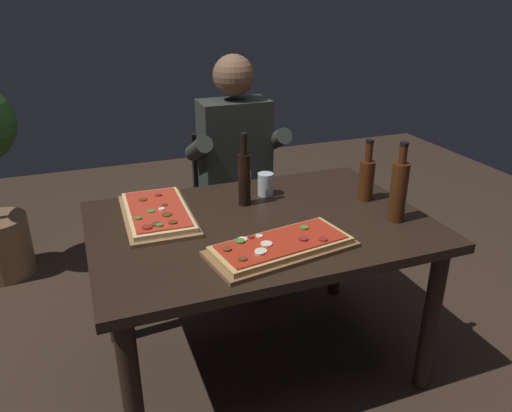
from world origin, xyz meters
name	(u,v)px	position (x,y,z in m)	size (l,w,h in m)	color
ground_plane	(260,360)	(0.00, 0.00, 0.00)	(6.40, 6.40, 0.00)	#38281E
dining_table	(260,241)	(0.00, 0.00, 0.64)	(1.40, 0.96, 0.74)	black
pizza_rectangular_front	(281,246)	(-0.02, -0.27, 0.76)	(0.59, 0.33, 0.05)	brown
pizza_rectangular_left	(157,213)	(-0.40, 0.19, 0.76)	(0.29, 0.52, 0.05)	olive
wine_bottle_dark	(367,177)	(0.54, 0.05, 0.85)	(0.07, 0.07, 0.29)	#47230F
oil_bottle_amber	(244,177)	(0.00, 0.19, 0.87)	(0.06, 0.06, 0.33)	black
vinegar_bottle_green	(399,190)	(0.54, -0.19, 0.88)	(0.07, 0.07, 0.34)	#47230F
tumbler_near_camera	(266,184)	(0.13, 0.27, 0.79)	(0.07, 0.07, 0.11)	silver
diner_chair	(232,198)	(0.15, 0.86, 0.49)	(0.44, 0.44, 0.87)	black
seated_diner	(237,164)	(0.15, 0.74, 0.74)	(0.53, 0.41, 1.33)	#23232D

